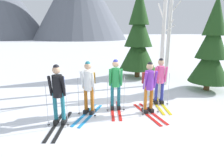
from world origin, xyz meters
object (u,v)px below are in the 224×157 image
at_px(skier_in_purple, 149,85).
at_px(pine_tree_near, 138,37).
at_px(skier_in_white, 89,85).
at_px(skier_in_pink, 160,79).
at_px(pine_tree_mid, 212,49).
at_px(birch_tree_tall, 162,48).
at_px(skier_in_black, 58,91).
at_px(birch_tree_slender, 169,28).
at_px(skier_in_green, 116,83).

xyz_separation_m(skier_in_purple, pine_tree_near, (2.22, 4.44, 1.35)).
bearing_deg(skier_in_purple, skier_in_white, 160.01).
relative_size(skier_in_pink, pine_tree_mid, 0.43).
bearing_deg(birch_tree_tall, skier_in_black, -164.91).
relative_size(skier_in_purple, pine_tree_mid, 0.42).
bearing_deg(birch_tree_slender, pine_tree_mid, -52.99).
height_order(skier_in_green, birch_tree_tall, birch_tree_tall).
relative_size(skier_in_white, skier_in_purple, 1.00).
bearing_deg(skier_in_pink, skier_in_black, -177.47).
xyz_separation_m(skier_in_black, pine_tree_mid, (6.57, 0.66, 0.90)).
xyz_separation_m(skier_in_purple, skier_in_pink, (0.80, 0.49, 0.00)).
height_order(skier_in_green, skier_in_purple, skier_in_green).
relative_size(skier_in_purple, pine_tree_near, 0.34).
bearing_deg(skier_in_purple, skier_in_black, 173.02).
distance_m(skier_in_green, skier_in_pink, 1.68).
height_order(pine_tree_near, birch_tree_tall, pine_tree_near).
distance_m(skier_in_black, birch_tree_tall, 4.62).
height_order(skier_in_black, skier_in_pink, skier_in_black).
bearing_deg(birch_tree_tall, skier_in_green, -160.38).
bearing_deg(skier_in_green, birch_tree_slender, 27.39).
distance_m(skier_in_black, skier_in_white, 1.01).
bearing_deg(pine_tree_near, birch_tree_slender, -75.81).
xyz_separation_m(skier_in_white, skier_in_purple, (1.78, -0.65, -0.02)).
xyz_separation_m(skier_in_white, skier_in_pink, (2.58, -0.16, -0.02)).
relative_size(skier_in_purple, birch_tree_tall, 0.45).
bearing_deg(skier_in_purple, skier_in_green, 144.61).
relative_size(skier_in_green, skier_in_pink, 0.98).
height_order(skier_in_green, pine_tree_mid, pine_tree_mid).
bearing_deg(skier_in_white, skier_in_pink, -3.47).
bearing_deg(skier_in_white, pine_tree_near, 43.51).
bearing_deg(skier_in_pink, skier_in_white, 176.53).
bearing_deg(skier_in_black, birch_tree_tall, 15.09).
distance_m(skier_in_white, pine_tree_mid, 5.70).
bearing_deg(skier_in_black, skier_in_green, 8.73).
bearing_deg(skier_in_white, birch_tree_tall, 14.24).
xyz_separation_m(skier_in_white, skier_in_green, (0.91, -0.03, -0.02)).
bearing_deg(pine_tree_mid, skier_in_black, -174.23).
xyz_separation_m(skier_in_pink, birch_tree_tall, (0.82, 1.02, 1.00)).
height_order(skier_in_pink, pine_tree_mid, pine_tree_mid).
bearing_deg(skier_in_green, pine_tree_near, 51.02).
distance_m(skier_in_green, pine_tree_near, 5.10).
xyz_separation_m(skier_in_purple, birch_tree_tall, (1.62, 1.51, 1.00)).
relative_size(skier_in_green, pine_tree_near, 0.34).
bearing_deg(skier_in_green, skier_in_white, 178.35).
bearing_deg(skier_in_pink, birch_tree_slender, 46.09).
height_order(skier_in_white, skier_in_green, skier_in_green).
bearing_deg(skier_in_green, skier_in_pink, -4.46).
relative_size(skier_in_black, skier_in_white, 1.01).
distance_m(skier_in_purple, birch_tree_slender, 4.09).
distance_m(skier_in_purple, pine_tree_mid, 4.07).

